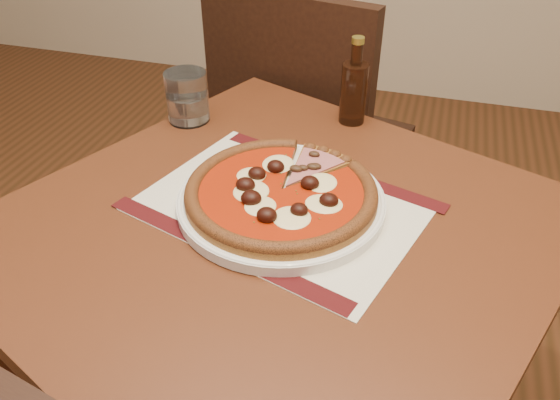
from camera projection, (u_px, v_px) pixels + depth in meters
The scene contains 8 objects.
table at pixel (277, 270), 0.92m from camera, with size 1.05×1.05×0.75m.
chair_far at pixel (305, 133), 1.52m from camera, with size 0.54×0.54×0.95m.
placemat at pixel (281, 206), 0.89m from camera, with size 0.43×0.31×0.00m, color beige.
plate at pixel (281, 201), 0.88m from camera, with size 0.34×0.34×0.02m, color white.
pizza at pixel (281, 191), 0.87m from camera, with size 0.31×0.31×0.04m.
ham_slice at pixel (321, 170), 0.93m from camera, with size 0.10×0.15×0.02m.
water_glass at pixel (187, 97), 1.11m from camera, with size 0.09×0.09×0.10m, color white.
bottle at pixel (354, 90), 1.09m from camera, with size 0.05×0.05×0.18m.
Camera 1 is at (1.04, 0.16, 1.28)m, focal length 35.00 mm.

